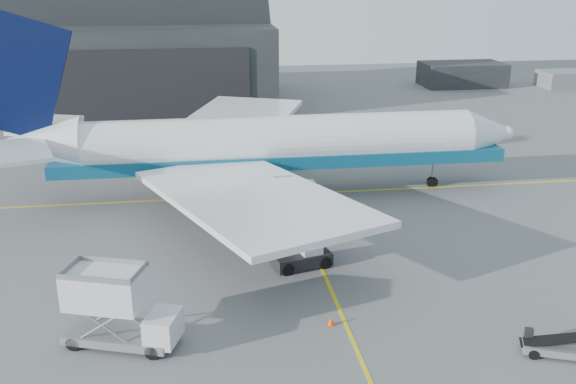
{
  "coord_description": "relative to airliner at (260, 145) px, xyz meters",
  "views": [
    {
      "loc": [
        -8.01,
        -35.24,
        19.98
      ],
      "look_at": [
        -1.87,
        8.06,
        4.5
      ],
      "focal_mm": 40.0,
      "sensor_mm": 36.0,
      "label": 1
    }
  ],
  "objects": [
    {
      "name": "ground",
      "position": [
        2.67,
        -20.3,
        -4.74
      ],
      "size": [
        200.0,
        200.0,
        0.0
      ],
      "primitive_type": "plane",
      "color": "#565659",
      "rests_on": "ground"
    },
    {
      "name": "taxi_lines",
      "position": [
        2.67,
        -7.64,
        -4.73
      ],
      "size": [
        80.0,
        42.12,
        0.02
      ],
      "color": "yellow",
      "rests_on": "ground"
    },
    {
      "name": "hangar",
      "position": [
        -19.33,
        44.64,
        4.8
      ],
      "size": [
        50.0,
        28.3,
        28.0
      ],
      "color": "black",
      "rests_on": "ground"
    },
    {
      "name": "distant_bldg_a",
      "position": [
        40.67,
        51.7,
        -4.74
      ],
      "size": [
        14.0,
        8.0,
        4.0
      ],
      "primitive_type": "cube",
      "color": "black",
      "rests_on": "ground"
    },
    {
      "name": "distant_bldg_b",
      "position": [
        57.67,
        47.7,
        -4.74
      ],
      "size": [
        8.0,
        6.0,
        2.8
      ],
      "primitive_type": "cube",
      "color": "slate",
      "rests_on": "ground"
    },
    {
      "name": "airliner",
      "position": [
        0.0,
        0.0,
        0.0
      ],
      "size": [
        48.31,
        46.85,
        16.96
      ],
      "color": "white",
      "rests_on": "ground"
    },
    {
      "name": "catering_truck",
      "position": [
        -10.31,
        -23.55,
        -2.52
      ],
      "size": [
        6.8,
        4.27,
        4.39
      ],
      "rotation": [
        0.0,
        0.0,
        -0.33
      ],
      "color": "slate",
      "rests_on": "ground"
    },
    {
      "name": "pushback_tug",
      "position": [
        1.41,
        -15.16,
        -4.05
      ],
      "size": [
        4.43,
        3.18,
        1.86
      ],
      "rotation": [
        0.0,
        0.0,
        0.24
      ],
      "color": "black",
      "rests_on": "ground"
    },
    {
      "name": "belt_loader_b",
      "position": [
        13.43,
        -28.07,
        -4.24
      ],
      "size": [
        4.35,
        2.71,
        1.64
      ],
      "rotation": [
        0.0,
        0.0,
        -0.36
      ],
      "color": "slate",
      "rests_on": "ground"
    },
    {
      "name": "traffic_cone",
      "position": [
        1.78,
        -23.28,
        -4.47
      ],
      "size": [
        0.4,
        0.4,
        0.58
      ],
      "color": "#EF4807",
      "rests_on": "ground"
    }
  ]
}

